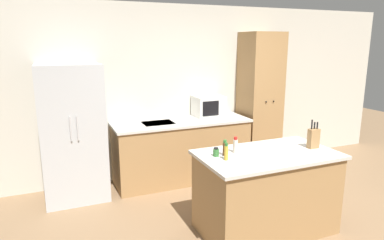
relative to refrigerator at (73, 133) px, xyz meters
The scene contains 12 objects.
ground_plane 2.92m from the refrigerator, 44.48° to the right, with size 14.00×14.00×0.00m, color #846647.
wall_back 2.06m from the refrigerator, 10.88° to the left, with size 7.20×0.06×2.60m.
refrigerator is the anchor object (origin of this frame).
back_counter 1.58m from the refrigerator, ahead, with size 2.03×0.71×0.92m.
pantry_cabinet 2.93m from the refrigerator, ahead, with size 0.58×0.57×2.20m.
kitchen_island 2.55m from the refrigerator, 42.37° to the right, with size 1.48×0.86×0.89m.
microwave 2.04m from the refrigerator, ahead, with size 0.44×0.38×0.32m.
knife_block 2.98m from the refrigerator, 35.63° to the right, with size 0.12×0.07×0.32m.
spice_bottle_tall_dark 2.18m from the refrigerator, 45.15° to the right, with size 0.05×0.05×0.18m.
spice_bottle_short_red 2.04m from the refrigerator, 50.34° to the right, with size 0.06×0.06×0.09m.
spice_bottle_amber_oil 2.11m from the refrigerator, 48.77° to the right, with size 0.05×0.05×0.17m.
spice_bottle_green_herb 2.18m from the refrigerator, 51.93° to the right, with size 0.04×0.04×0.18m.
Camera 1 is at (-2.21, -2.63, 2.05)m, focal length 32.00 mm.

